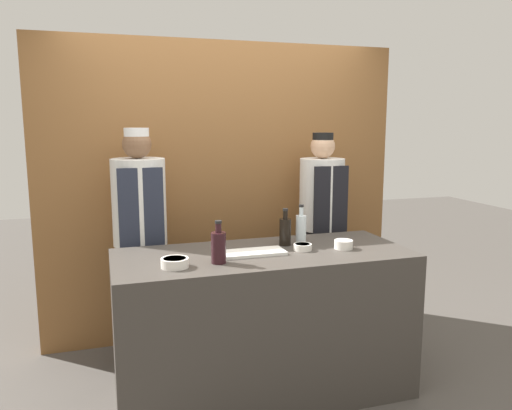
{
  "coord_description": "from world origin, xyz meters",
  "views": [
    {
      "loc": [
        -0.96,
        -2.92,
        1.77
      ],
      "look_at": [
        0.0,
        0.16,
        1.23
      ],
      "focal_mm": 35.0,
      "sensor_mm": 36.0,
      "label": 1
    }
  ],
  "objects_px": {
    "bottle_soy": "(285,231)",
    "chef_left": "(141,240)",
    "sauce_bowl_purple": "(343,244)",
    "sauce_bowl_yellow": "(175,262)",
    "sauce_bowl_brown": "(303,247)",
    "bottle_wine": "(219,247)",
    "cutting_board": "(254,253)",
    "chef_right": "(321,230)",
    "bottle_clear": "(301,228)"
  },
  "relations": [
    {
      "from": "bottle_clear",
      "to": "sauce_bowl_purple",
      "type": "bearing_deg",
      "value": -44.86
    },
    {
      "from": "sauce_bowl_purple",
      "to": "sauce_bowl_yellow",
      "type": "height_order",
      "value": "sauce_bowl_purple"
    },
    {
      "from": "sauce_bowl_yellow",
      "to": "chef_left",
      "type": "xyz_separation_m",
      "value": [
        -0.13,
        0.83,
        -0.05
      ]
    },
    {
      "from": "sauce_bowl_brown",
      "to": "sauce_bowl_purple",
      "type": "bearing_deg",
      "value": -9.12
    },
    {
      "from": "bottle_soy",
      "to": "chef_left",
      "type": "xyz_separation_m",
      "value": [
        -0.91,
        0.54,
        -0.12
      ]
    },
    {
      "from": "cutting_board",
      "to": "sauce_bowl_yellow",
      "type": "bearing_deg",
      "value": -164.75
    },
    {
      "from": "sauce_bowl_purple",
      "to": "chef_left",
      "type": "xyz_separation_m",
      "value": [
        -1.24,
        0.74,
        -0.05
      ]
    },
    {
      "from": "cutting_board",
      "to": "sauce_bowl_brown",
      "type": "bearing_deg",
      "value": -0.23
    },
    {
      "from": "bottle_wine",
      "to": "bottle_soy",
      "type": "xyz_separation_m",
      "value": [
        0.52,
        0.29,
        -0.0
      ]
    },
    {
      "from": "sauce_bowl_purple",
      "to": "sauce_bowl_yellow",
      "type": "distance_m",
      "value": 1.12
    },
    {
      "from": "bottle_soy",
      "to": "bottle_clear",
      "type": "relative_size",
      "value": 0.93
    },
    {
      "from": "sauce_bowl_brown",
      "to": "bottle_soy",
      "type": "bearing_deg",
      "value": 110.54
    },
    {
      "from": "sauce_bowl_brown",
      "to": "cutting_board",
      "type": "distance_m",
      "value": 0.33
    },
    {
      "from": "bottle_soy",
      "to": "bottle_wine",
      "type": "bearing_deg",
      "value": -151.22
    },
    {
      "from": "bottle_soy",
      "to": "chef_right",
      "type": "bearing_deg",
      "value": 46.27
    },
    {
      "from": "sauce_bowl_purple",
      "to": "sauce_bowl_yellow",
      "type": "bearing_deg",
      "value": -175.13
    },
    {
      "from": "sauce_bowl_brown",
      "to": "chef_left",
      "type": "height_order",
      "value": "chef_left"
    },
    {
      "from": "sauce_bowl_brown",
      "to": "bottle_clear",
      "type": "height_order",
      "value": "bottle_clear"
    },
    {
      "from": "chef_left",
      "to": "chef_right",
      "type": "bearing_deg",
      "value": 0.01
    },
    {
      "from": "sauce_bowl_purple",
      "to": "chef_right",
      "type": "bearing_deg",
      "value": 76.16
    },
    {
      "from": "sauce_bowl_purple",
      "to": "chef_right",
      "type": "xyz_separation_m",
      "value": [
        0.18,
        0.74,
        -0.07
      ]
    },
    {
      "from": "sauce_bowl_yellow",
      "to": "chef_left",
      "type": "distance_m",
      "value": 0.84
    },
    {
      "from": "chef_left",
      "to": "bottle_wine",
      "type": "bearing_deg",
      "value": -64.89
    },
    {
      "from": "cutting_board",
      "to": "bottle_wine",
      "type": "distance_m",
      "value": 0.3
    },
    {
      "from": "sauce_bowl_yellow",
      "to": "bottle_clear",
      "type": "bearing_deg",
      "value": 18.81
    },
    {
      "from": "sauce_bowl_brown",
      "to": "sauce_bowl_yellow",
      "type": "xyz_separation_m",
      "value": [
        -0.84,
        -0.14,
        0.01
      ]
    },
    {
      "from": "sauce_bowl_purple",
      "to": "bottle_soy",
      "type": "xyz_separation_m",
      "value": [
        -0.33,
        0.2,
        0.07
      ]
    },
    {
      "from": "cutting_board",
      "to": "chef_left",
      "type": "distance_m",
      "value": 0.94
    },
    {
      "from": "cutting_board",
      "to": "bottle_soy",
      "type": "height_order",
      "value": "bottle_soy"
    },
    {
      "from": "sauce_bowl_brown",
      "to": "bottle_wine",
      "type": "height_order",
      "value": "bottle_wine"
    },
    {
      "from": "cutting_board",
      "to": "chef_right",
      "type": "xyz_separation_m",
      "value": [
        0.78,
        0.69,
        -0.05
      ]
    },
    {
      "from": "sauce_bowl_brown",
      "to": "bottle_wine",
      "type": "xyz_separation_m",
      "value": [
        -0.58,
        -0.13,
        0.08
      ]
    },
    {
      "from": "sauce_bowl_purple",
      "to": "cutting_board",
      "type": "distance_m",
      "value": 0.6
    },
    {
      "from": "chef_left",
      "to": "sauce_bowl_purple",
      "type": "bearing_deg",
      "value": -30.82
    },
    {
      "from": "sauce_bowl_purple",
      "to": "chef_right",
      "type": "relative_size",
      "value": 0.07
    },
    {
      "from": "cutting_board",
      "to": "bottle_soy",
      "type": "relative_size",
      "value": 1.58
    },
    {
      "from": "sauce_bowl_purple",
      "to": "bottle_clear",
      "type": "bearing_deg",
      "value": 135.14
    },
    {
      "from": "sauce_bowl_yellow",
      "to": "bottle_clear",
      "type": "height_order",
      "value": "bottle_clear"
    },
    {
      "from": "sauce_bowl_brown",
      "to": "chef_left",
      "type": "xyz_separation_m",
      "value": [
        -0.97,
        0.7,
        -0.04
      ]
    },
    {
      "from": "sauce_bowl_brown",
      "to": "sauce_bowl_yellow",
      "type": "bearing_deg",
      "value": -170.68
    },
    {
      "from": "sauce_bowl_purple",
      "to": "bottle_clear",
      "type": "height_order",
      "value": "bottle_clear"
    },
    {
      "from": "cutting_board",
      "to": "bottle_clear",
      "type": "xyz_separation_m",
      "value": [
        0.39,
        0.17,
        0.1
      ]
    },
    {
      "from": "sauce_bowl_brown",
      "to": "sauce_bowl_purple",
      "type": "xyz_separation_m",
      "value": [
        0.27,
        -0.04,
        0.01
      ]
    },
    {
      "from": "sauce_bowl_brown",
      "to": "bottle_soy",
      "type": "height_order",
      "value": "bottle_soy"
    },
    {
      "from": "sauce_bowl_brown",
      "to": "chef_left",
      "type": "bearing_deg",
      "value": 144.31
    },
    {
      "from": "bottle_wine",
      "to": "bottle_soy",
      "type": "relative_size",
      "value": 1.02
    },
    {
      "from": "sauce_bowl_purple",
      "to": "bottle_soy",
      "type": "height_order",
      "value": "bottle_soy"
    },
    {
      "from": "sauce_bowl_yellow",
      "to": "bottle_clear",
      "type": "relative_size",
      "value": 0.59
    },
    {
      "from": "bottle_wine",
      "to": "bottle_clear",
      "type": "distance_m",
      "value": 0.71
    },
    {
      "from": "sauce_bowl_purple",
      "to": "chef_left",
      "type": "height_order",
      "value": "chef_left"
    }
  ]
}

